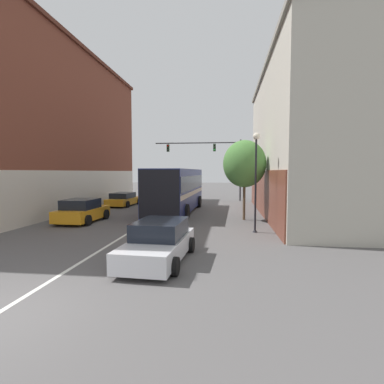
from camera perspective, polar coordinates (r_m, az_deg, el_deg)
lane_center_line at (r=21.92m, az=-6.42°, el=-4.30°), size 0.14×42.86×0.01m
building_left_brick at (r=27.89m, az=-29.12°, el=10.70°), size 9.70×25.48×13.08m
building_right_storefront at (r=23.09m, az=23.34°, el=8.99°), size 8.29×18.64×10.36m
bus at (r=23.01m, az=-2.89°, el=0.75°), size 3.13×10.87×3.31m
hatchback_foreground at (r=10.68m, az=-6.28°, el=-9.46°), size 2.21×4.46×1.39m
parked_car_left_near at (r=19.77m, az=-20.21°, el=-3.44°), size 2.24×4.00×1.44m
parked_car_left_mid at (r=28.11m, az=-12.89°, el=-1.39°), size 2.29×4.49×1.22m
traffic_signal_gantry at (r=32.61m, az=4.22°, el=6.82°), size 9.36×0.36×6.54m
street_lamp at (r=15.56m, az=12.06°, el=3.88°), size 0.35×0.35×5.08m
street_tree_near at (r=19.52m, az=9.97°, el=5.30°), size 2.74×2.47×5.13m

